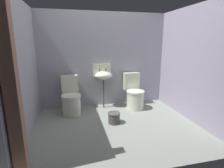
% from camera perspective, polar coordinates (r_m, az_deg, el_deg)
% --- Properties ---
extents(ground_plane, '(3.31, 2.58, 0.08)m').
position_cam_1_polar(ground_plane, '(3.37, 1.09, -13.41)').
color(ground_plane, gray).
extents(wall_back, '(3.31, 0.10, 2.14)m').
position_cam_1_polar(wall_back, '(4.14, -2.77, 7.70)').
color(wall_back, '#9A99A7').
rests_on(wall_back, ground).
extents(wall_left, '(0.10, 2.38, 2.14)m').
position_cam_1_polar(wall_left, '(3.13, -27.15, 4.38)').
color(wall_left, '#9C9AA8').
rests_on(wall_left, ground).
extents(wall_right, '(0.10, 2.38, 2.14)m').
position_cam_1_polar(wall_right, '(3.78, 23.57, 6.06)').
color(wall_right, '#9B93A9').
rests_on(wall_right, ground).
extents(wooden_door_post, '(0.14, 0.14, 2.14)m').
position_cam_1_polar(wooden_door_post, '(2.11, -29.93, 0.29)').
color(wooden_door_post, '#9D6E55').
rests_on(wooden_door_post, ground).
extents(toilet_left, '(0.43, 0.61, 0.78)m').
position_cam_1_polar(toilet_left, '(3.83, -13.14, -4.56)').
color(toilet_left, silver).
rests_on(toilet_left, ground).
extents(toilet_right, '(0.41, 0.60, 0.78)m').
position_cam_1_polar(toilet_right, '(4.07, 7.14, -3.23)').
color(toilet_right, silver).
rests_on(toilet_right, ground).
extents(sink, '(0.42, 0.35, 0.99)m').
position_cam_1_polar(sink, '(3.97, -2.90, 2.87)').
color(sink, '#4E4A47').
rests_on(sink, ground).
extents(bucket, '(0.23, 0.23, 0.21)m').
position_cam_1_polar(bucket, '(3.34, 0.66, -10.85)').
color(bucket, '#4E4A47').
rests_on(bucket, ground).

